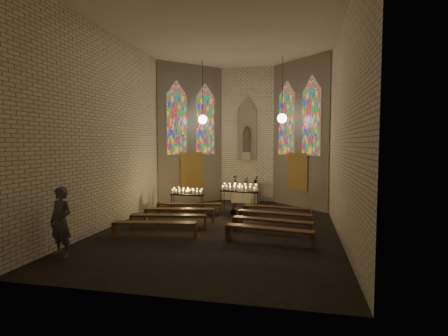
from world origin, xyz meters
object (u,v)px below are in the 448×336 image
at_px(votive_stand_right, 239,189).
at_px(votive_stand_left, 187,193).
at_px(altar, 245,193).
at_px(visitor, 61,222).
at_px(aisle_flower_pot, 233,209).

bearing_deg(votive_stand_right, votive_stand_left, -153.68).
distance_m(altar, votive_stand_left, 4.04).
distance_m(altar, votive_stand_right, 3.02).
distance_m(altar, visitor, 10.32).
height_order(votive_stand_left, visitor, visitor).
relative_size(aisle_flower_pot, votive_stand_right, 0.26).
relative_size(altar, aisle_flower_pot, 3.09).
xyz_separation_m(aisle_flower_pot, votive_stand_left, (-1.98, -0.30, 0.68)).
height_order(aisle_flower_pot, votive_stand_right, votive_stand_right).
bearing_deg(votive_stand_left, altar, 61.94).
distance_m(aisle_flower_pot, votive_stand_right, 0.89).
relative_size(votive_stand_left, visitor, 0.77).
xyz_separation_m(altar, votive_stand_right, (0.17, -2.97, 0.56)).
bearing_deg(aisle_flower_pot, votive_stand_left, -171.34).
relative_size(aisle_flower_pot, votive_stand_left, 0.31).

